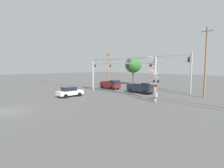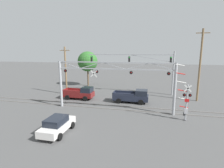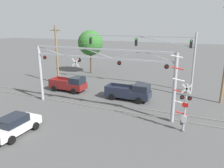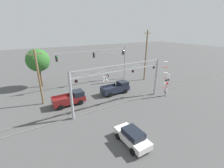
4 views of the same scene
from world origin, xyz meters
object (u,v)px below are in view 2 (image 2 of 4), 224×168
object	(u,v)px
pickup_truck_lead	(133,96)
pickup_truck_following	(80,93)
sedan_waiting	(57,125)
background_tree_beyond_span	(88,62)
traffic_signal_span	(148,64)
utility_pole_left	(66,70)
utility_pole_right	(200,65)
crossing_signal_mast	(186,102)
crossing_gantry	(113,79)

from	to	relation	value
pickup_truck_lead	pickup_truck_following	distance (m)	8.09
sedan_waiting	background_tree_beyond_span	xyz separation A→B (m)	(-5.15, 21.28, 4.38)
traffic_signal_span	background_tree_beyond_span	bearing A→B (deg)	161.16
pickup_truck_following	utility_pole_left	xyz separation A→B (m)	(-3.49, 2.34, 3.24)
pickup_truck_lead	traffic_signal_span	bearing A→B (deg)	72.27
pickup_truck_following	utility_pole_right	xyz separation A→B (m)	(17.33, 2.93, 4.43)
pickup_truck_following	sedan_waiting	world-z (taller)	pickup_truck_following
crossing_signal_mast	background_tree_beyond_span	xyz separation A→B (m)	(-16.81, 15.52, 3.10)
traffic_signal_span	crossing_signal_mast	bearing A→B (deg)	-69.16
pickup_truck_following	sedan_waiting	size ratio (longest dim) A/B	1.17
pickup_truck_lead	sedan_waiting	distance (m)	12.39
crossing_signal_mast	utility_pole_left	xyz separation A→B (m)	(-17.75, 7.73, 2.10)
utility_pole_right	traffic_signal_span	bearing A→B (deg)	158.28
crossing_gantry	pickup_truck_following	size ratio (longest dim) A/B	3.13
traffic_signal_span	utility_pole_left	distance (m)	13.96
sedan_waiting	crossing_gantry	bearing A→B (deg)	63.65
sedan_waiting	utility_pole_right	distance (m)	20.88
pickup_truck_following	crossing_gantry	bearing A→B (deg)	-32.75
crossing_signal_mast	pickup_truck_lead	xyz separation A→B (m)	(-6.17, 5.34, -1.14)
pickup_truck_lead	utility_pole_left	xyz separation A→B (m)	(-11.58, 2.39, 3.24)
crossing_gantry	utility_pole_left	xyz separation A→B (m)	(-9.65, 6.31, 0.17)
crossing_gantry	traffic_signal_span	bearing A→B (deg)	68.73
sedan_waiting	utility_pole_right	world-z (taller)	utility_pole_right
pickup_truck_lead	sedan_waiting	world-z (taller)	pickup_truck_lead
crossing_signal_mast	pickup_truck_lead	size ratio (longest dim) A/B	1.20
traffic_signal_span	pickup_truck_following	size ratio (longest dim) A/B	3.19
traffic_signal_span	pickup_truck_following	xyz separation A→B (m)	(-9.98, -5.86, -4.29)
traffic_signal_span	background_tree_beyond_span	xyz separation A→B (m)	(-12.53, 4.28, -0.05)
utility_pole_left	pickup_truck_following	bearing A→B (deg)	-33.88
utility_pole_left	utility_pole_right	xyz separation A→B (m)	(20.82, 0.59, 1.19)
crossing_signal_mast	pickup_truck_lead	bearing A→B (deg)	139.12
pickup_truck_following	crossing_signal_mast	bearing A→B (deg)	-20.69
crossing_signal_mast	utility_pole_left	distance (m)	19.48
crossing_gantry	utility_pole_right	size ratio (longest dim) A/B	1.40
pickup_truck_lead	utility_pole_right	distance (m)	10.67
crossing_signal_mast	background_tree_beyond_span	distance (m)	23.09
pickup_truck_lead	utility_pole_left	size ratio (longest dim) A/B	0.63
utility_pole_left	utility_pole_right	size ratio (longest dim) A/B	0.77
crossing_gantry	sedan_waiting	size ratio (longest dim) A/B	3.65
utility_pole_right	background_tree_beyond_span	size ratio (longest dim) A/B	1.43
sedan_waiting	utility_pole_left	size ratio (longest dim) A/B	0.50
sedan_waiting	utility_pole_left	xyz separation A→B (m)	(-6.09, 13.49, 3.38)
utility_pole_right	pickup_truck_lead	bearing A→B (deg)	-162.13
pickup_truck_lead	background_tree_beyond_span	bearing A→B (deg)	136.26
pickup_truck_lead	pickup_truck_following	xyz separation A→B (m)	(-8.09, 0.05, -0.00)
traffic_signal_span	background_tree_beyond_span	world-z (taller)	traffic_signal_span
pickup_truck_lead	utility_pole_right	size ratio (longest dim) A/B	0.48
traffic_signal_span	utility_pole_left	world-z (taller)	utility_pole_left
background_tree_beyond_span	crossing_signal_mast	bearing A→B (deg)	-42.72
pickup_truck_following	utility_pole_left	bearing A→B (deg)	146.12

